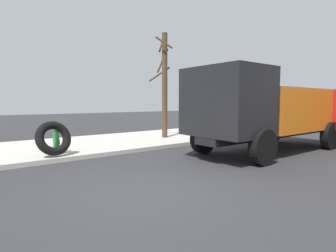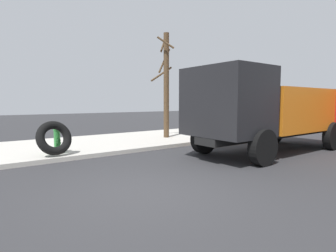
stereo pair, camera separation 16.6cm
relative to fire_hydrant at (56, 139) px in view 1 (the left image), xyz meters
name	(u,v)px [view 1 (the left image)]	position (x,y,z in m)	size (l,w,h in m)	color
ground_plane	(147,192)	(0.46, -4.89, -0.64)	(80.00, 80.00, 0.00)	#2D2D30
sidewalk_curb	(57,148)	(0.46, 1.61, -0.57)	(36.00, 5.00, 0.15)	#BCB7AD
fire_hydrant	(56,139)	(0.00, 0.00, 0.00)	(0.24, 0.53, 0.92)	#2D8438
loose_tire	(54,138)	(-0.21, -0.49, 0.09)	(1.14, 1.14, 0.27)	black
dump_truck_orange	(267,110)	(6.65, -3.77, 0.97)	(7.02, 2.85, 3.00)	orange
bare_tree	(164,83)	(5.45, 1.08, 2.17)	(1.27, 1.29, 5.06)	#4C3823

